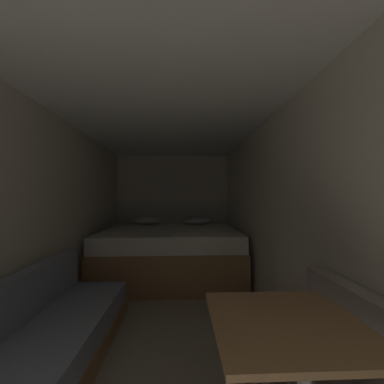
{
  "coord_description": "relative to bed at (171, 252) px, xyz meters",
  "views": [
    {
      "loc": [
        0.18,
        -0.71,
        1.27
      ],
      "look_at": [
        0.31,
        2.29,
        1.35
      ],
      "focal_mm": 21.81,
      "sensor_mm": 36.0,
      "label": 1
    }
  ],
  "objects": [
    {
      "name": "sofa_left",
      "position": [
        -0.81,
        -2.27,
        -0.17
      ],
      "size": [
        0.67,
        2.26,
        0.7
      ],
      "color": "#9E7247",
      "rests_on": "ground"
    },
    {
      "name": "dinette_table",
      "position": [
        0.63,
        -2.83,
        0.24
      ],
      "size": [
        0.63,
        0.6,
        0.75
      ],
      "color": "#9E7247",
      "rests_on": "ground"
    },
    {
      "name": "ceiling_slab",
      "position": [
        0.0,
        -1.5,
        1.77
      ],
      "size": [
        2.34,
        4.8,
        0.05
      ],
      "primitive_type": "cube",
      "color": "white",
      "rests_on": "wall_left"
    },
    {
      "name": "wall_right",
      "position": [
        1.14,
        -1.5,
        0.67
      ],
      "size": [
        0.05,
        4.8,
        2.13
      ],
      "primitive_type": "cube",
      "color": "beige",
      "rests_on": "ground"
    },
    {
      "name": "wall_back",
      "position": [
        0.0,
        0.92,
        0.67
      ],
      "size": [
        2.34,
        0.05,
        2.13
      ],
      "primitive_type": "cube",
      "color": "beige",
      "rests_on": "ground"
    },
    {
      "name": "ground_plane",
      "position": [
        0.0,
        -1.5,
        -0.39
      ],
      "size": [
        6.8,
        6.8,
        0.0
      ],
      "primitive_type": "plane",
      "color": "#A39984"
    },
    {
      "name": "wall_left",
      "position": [
        -1.14,
        -1.5,
        0.67
      ],
      "size": [
        0.05,
        4.8,
        2.13
      ],
      "primitive_type": "cube",
      "color": "beige",
      "rests_on": "ground"
    },
    {
      "name": "bed",
      "position": [
        0.0,
        0.0,
        0.0
      ],
      "size": [
        2.12,
        1.72,
        0.92
      ],
      "color": "#9E7247",
      "rests_on": "ground"
    }
  ]
}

